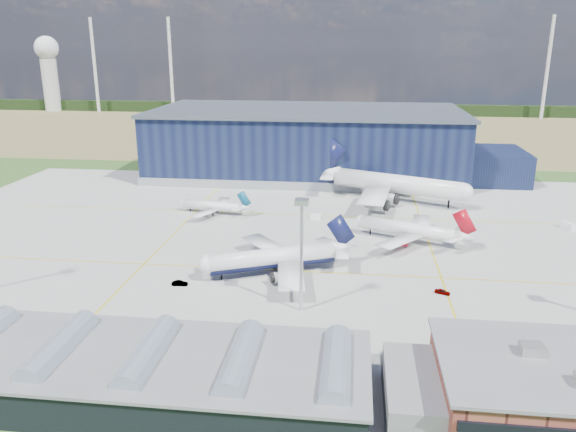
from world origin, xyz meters
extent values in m
plane|color=#2B4D1D|center=(0.00, 0.00, 0.00)|extent=(600.00, 600.00, 0.00)
cube|color=#9E9E99|center=(0.00, 10.00, 0.03)|extent=(220.00, 160.00, 0.06)
cube|color=#D7C80B|center=(0.00, -10.00, 0.07)|extent=(180.00, 0.40, 0.02)
cube|color=#D7C80B|center=(0.00, 35.00, 0.07)|extent=(180.00, 0.40, 0.02)
cube|color=#D7C80B|center=(-30.00, 10.00, 0.07)|extent=(0.40, 120.00, 0.02)
cube|color=#D7C80B|center=(40.00, 10.00, 0.07)|extent=(0.40, 120.00, 0.02)
cube|color=olive|center=(0.00, 220.00, 0.00)|extent=(600.00, 220.00, 0.01)
cube|color=black|center=(0.00, 300.00, 4.00)|extent=(600.00, 8.00, 8.00)
cylinder|color=silver|center=(-180.00, 290.00, 35.00)|extent=(2.40, 2.40, 70.00)
cylinder|color=silver|center=(-120.00, 290.00, 35.00)|extent=(2.40, 2.40, 70.00)
cylinder|color=silver|center=(150.00, 290.00, 35.00)|extent=(2.40, 2.40, 70.00)
cylinder|color=silver|center=(-220.00, 295.00, 20.00)|extent=(12.00, 12.00, 40.00)
sphere|color=white|center=(-220.00, 295.00, 48.00)|extent=(18.00, 18.00, 18.00)
cube|color=#101736|center=(0.00, 95.00, 12.50)|extent=(120.00, 60.00, 25.00)
cube|color=gray|center=(0.00, 95.00, 1.60)|extent=(121.00, 61.00, 3.20)
cube|color=#474F5A|center=(0.00, 95.00, 25.50)|extent=(122.00, 62.00, 1.20)
cube|color=#101736|center=(72.00, 90.00, 6.00)|extent=(24.00, 30.00, 12.00)
cube|color=black|center=(55.00, -48.80, 3.00)|extent=(44.00, 0.40, 1.40)
cube|color=#A8A8A3|center=(45.00, -58.00, 10.10)|extent=(3.20, 2.60, 1.60)
cube|color=black|center=(-10.00, -60.00, 3.00)|extent=(65.00, 22.00, 6.00)
cube|color=slate|center=(-10.00, -60.00, 6.20)|extent=(66.00, 23.00, 0.50)
cube|color=slate|center=(30.00, -60.00, 3.00)|extent=(10.00, 18.00, 6.00)
cylinder|color=gray|center=(-24.00, -60.00, 6.40)|extent=(4.40, 18.00, 4.40)
cylinder|color=gray|center=(-10.00, -60.00, 6.40)|extent=(4.40, 18.00, 4.40)
cylinder|color=gray|center=(4.00, -60.00, 6.40)|extent=(4.40, 18.00, 4.40)
cylinder|color=gray|center=(18.00, -60.00, 6.40)|extent=(4.40, 18.00, 4.40)
cylinder|color=silver|center=(10.00, -30.00, 11.00)|extent=(0.70, 0.70, 22.00)
cube|color=silver|center=(10.00, -30.00, 22.50)|extent=(2.60, 2.60, 1.00)
cube|color=white|center=(41.82, -45.30, 1.05)|extent=(4.97, 2.48, 2.10)
cube|color=white|center=(80.97, 30.57, 0.98)|extent=(3.72, 4.68, 1.95)
cube|color=gold|center=(49.03, 62.00, 0.65)|extent=(2.48, 3.30, 1.29)
cube|color=white|center=(8.42, 31.61, 0.71)|extent=(3.48, 2.50, 1.42)
cube|color=white|center=(48.59, -36.50, 1.27)|extent=(5.34, 2.65, 2.54)
cube|color=white|center=(-12.63, -13.12, 1.56)|extent=(2.55, 5.08, 3.12)
imported|color=#99999E|center=(39.01, -18.71, 0.55)|extent=(3.51, 2.50, 1.11)
imported|color=#99999E|center=(-17.60, -21.21, 0.57)|extent=(3.55, 1.47, 1.14)
camera|label=1|loc=(19.62, -130.67, 50.73)|focal=35.00mm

